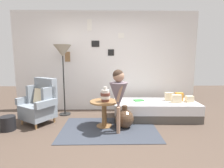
# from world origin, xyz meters

# --- Properties ---
(ground_plane) EXTENTS (12.00, 12.00, 0.00)m
(ground_plane) POSITION_xyz_m (0.00, 0.00, 0.00)
(ground_plane) COLOR #4C3D33
(gallery_wall) EXTENTS (4.80, 0.12, 2.60)m
(gallery_wall) POSITION_xyz_m (-0.00, 1.95, 1.30)
(gallery_wall) COLOR silver
(gallery_wall) RESTS_ON ground
(rug) EXTENTS (1.88, 1.29, 0.01)m
(rug) POSITION_xyz_m (0.08, 0.54, 0.01)
(rug) COLOR #333842
(rug) RESTS_ON ground
(armchair) EXTENTS (0.90, 0.85, 0.97)m
(armchair) POSITION_xyz_m (-1.41, 0.95, 0.44)
(armchair) COLOR tan
(armchair) RESTS_ON ground
(daybed) EXTENTS (1.92, 0.86, 0.40)m
(daybed) POSITION_xyz_m (1.17, 1.17, 0.20)
(daybed) COLOR #4C4742
(daybed) RESTS_ON ground
(pillow_head) EXTENTS (0.17, 0.13, 0.14)m
(pillow_head) POSITION_xyz_m (1.94, 1.12, 0.47)
(pillow_head) COLOR beige
(pillow_head) RESTS_ON daybed
(pillow_mid) EXTENTS (0.17, 0.13, 0.19)m
(pillow_mid) POSITION_xyz_m (1.75, 1.26, 0.49)
(pillow_mid) COLOR orange
(pillow_mid) RESTS_ON daybed
(pillow_back) EXTENTS (0.21, 0.13, 0.18)m
(pillow_back) POSITION_xyz_m (1.61, 1.07, 0.49)
(pillow_back) COLOR beige
(pillow_back) RESTS_ON daybed
(pillow_extra) EXTENTS (0.20, 0.14, 0.19)m
(pillow_extra) POSITION_xyz_m (1.52, 1.27, 0.50)
(pillow_extra) COLOR beige
(pillow_extra) RESTS_ON daybed
(side_table) EXTENTS (0.58, 0.58, 0.54)m
(side_table) POSITION_xyz_m (-0.02, 0.69, 0.39)
(side_table) COLOR olive
(side_table) RESTS_ON ground
(vase_striped) EXTENTS (0.19, 0.19, 0.30)m
(vase_striped) POSITION_xyz_m (0.01, 0.65, 0.67)
(vase_striped) COLOR brown
(vase_striped) RESTS_ON side_table
(floor_lamp) EXTENTS (0.42, 0.42, 1.71)m
(floor_lamp) POSITION_xyz_m (-1.02, 1.49, 1.51)
(floor_lamp) COLOR black
(floor_lamp) RESTS_ON ground
(person_child) EXTENTS (0.34, 0.34, 1.20)m
(person_child) POSITION_xyz_m (0.26, 0.38, 0.77)
(person_child) COLOR #A37A60
(person_child) RESTS_ON ground
(book_on_daybed) EXTENTS (0.25, 0.21, 0.03)m
(book_on_daybed) POSITION_xyz_m (0.79, 1.25, 0.42)
(book_on_daybed) COLOR green
(book_on_daybed) RESTS_ON daybed
(demijohn_near) EXTENTS (0.38, 0.38, 0.46)m
(demijohn_near) POSITION_xyz_m (0.40, 0.62, 0.19)
(demijohn_near) COLOR #473323
(demijohn_near) RESTS_ON ground
(magazine_basket) EXTENTS (0.28, 0.28, 0.28)m
(magazine_basket) POSITION_xyz_m (-1.90, 0.54, 0.14)
(magazine_basket) COLOR black
(magazine_basket) RESTS_ON ground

